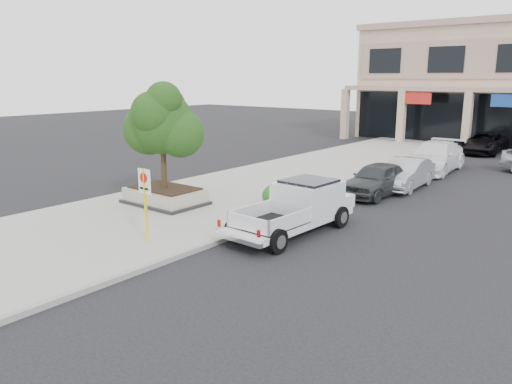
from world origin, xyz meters
TOP-DOWN VIEW (x-y plane):
  - ground at (0.00, 0.00)m, footprint 120.00×120.00m
  - sidewalk at (-5.50, 6.00)m, footprint 8.00×52.00m
  - curb at (-1.55, 6.00)m, footprint 0.20×52.00m
  - planter at (-6.37, 2.03)m, footprint 3.20×2.20m
  - planter_tree at (-6.23, 2.18)m, footprint 2.90×2.55m
  - no_parking_sign at (-3.20, -1.49)m, footprint 0.55×0.09m
  - hedge at (-2.47, 4.30)m, footprint 1.10×0.99m
  - pickup_truck at (-0.35, 2.31)m, footprint 2.24×5.53m
  - curb_car_a at (-0.58, 9.30)m, footprint 1.90×4.39m
  - curb_car_b at (-0.15, 11.52)m, footprint 1.68×4.36m
  - curb_car_c at (-0.63, 16.72)m, footprint 2.57×5.77m
  - curb_car_d at (-0.38, 25.65)m, footprint 2.45×5.19m

SIDE VIEW (x-z plane):
  - ground at x=0.00m, z-range 0.00..0.00m
  - sidewalk at x=-5.50m, z-range 0.00..0.15m
  - curb at x=-1.55m, z-range 0.00..0.15m
  - planter at x=-6.37m, z-range 0.14..0.82m
  - hedge at x=-2.47m, z-range 0.15..1.08m
  - curb_car_b at x=-0.15m, z-range 0.00..1.42m
  - curb_car_d at x=-0.38m, z-range 0.00..1.43m
  - curb_car_a at x=-0.58m, z-range 0.00..1.47m
  - curb_car_c at x=-0.63m, z-range 0.00..1.65m
  - pickup_truck at x=-0.35m, z-range 0.00..1.72m
  - no_parking_sign at x=-3.20m, z-range 0.48..2.78m
  - planter_tree at x=-6.23m, z-range 1.41..5.41m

